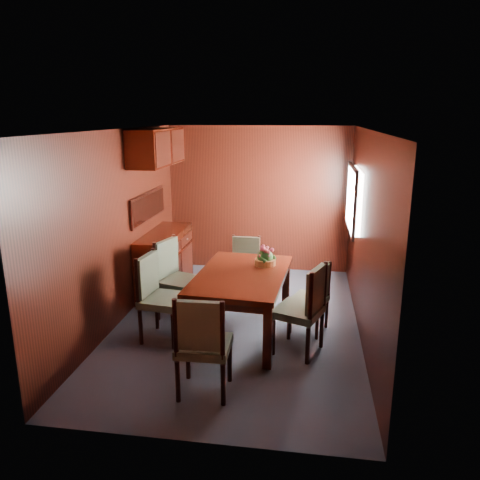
% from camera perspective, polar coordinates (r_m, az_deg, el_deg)
% --- Properties ---
extents(ground, '(4.50, 4.50, 0.00)m').
position_cam_1_polar(ground, '(6.04, -0.27, -10.13)').
color(ground, '#3E4354').
rests_on(ground, ground).
extents(room_shell, '(3.06, 4.52, 2.41)m').
position_cam_1_polar(room_shell, '(5.88, -0.80, 5.87)').
color(room_shell, black).
rests_on(room_shell, ground).
extents(sideboard, '(0.48, 1.40, 0.90)m').
position_cam_1_polar(sideboard, '(7.06, -9.10, -2.61)').
color(sideboard, '#340E06').
rests_on(sideboard, ground).
extents(dining_table, '(1.13, 1.69, 0.76)m').
position_cam_1_polar(dining_table, '(5.56, 0.21, -5.10)').
color(dining_table, '#340E06').
rests_on(dining_table, ground).
extents(chair_left_near, '(0.53, 0.55, 1.03)m').
position_cam_1_polar(chair_left_near, '(5.55, -10.07, -6.27)').
color(chair_left_near, black).
rests_on(chair_left_near, ground).
extents(chair_left_far, '(0.60, 0.61, 1.04)m').
position_cam_1_polar(chair_left_far, '(6.11, -8.01, -4.13)').
color(chair_left_far, black).
rests_on(chair_left_far, ground).
extents(chair_right_near, '(0.61, 0.62, 1.03)m').
position_cam_1_polar(chair_right_near, '(5.17, 8.00, -7.83)').
color(chair_right_near, black).
rests_on(chair_right_near, ground).
extents(chair_right_far, '(0.51, 0.52, 0.86)m').
position_cam_1_polar(chair_right_far, '(5.72, 9.11, -6.59)').
color(chair_right_far, black).
rests_on(chair_right_far, ground).
extents(chair_head, '(0.50, 0.48, 1.02)m').
position_cam_1_polar(chair_head, '(4.39, -4.63, -12.16)').
color(chair_head, black).
rests_on(chair_head, ground).
extents(chair_foot, '(0.43, 0.42, 0.90)m').
position_cam_1_polar(chair_foot, '(6.66, 0.62, -3.04)').
color(chair_foot, black).
rests_on(chair_foot, ground).
extents(flower_centerpiece, '(0.28, 0.28, 0.28)m').
position_cam_1_polar(flower_centerpiece, '(5.78, 3.09, -1.82)').
color(flower_centerpiece, '#C8783D').
rests_on(flower_centerpiece, dining_table).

